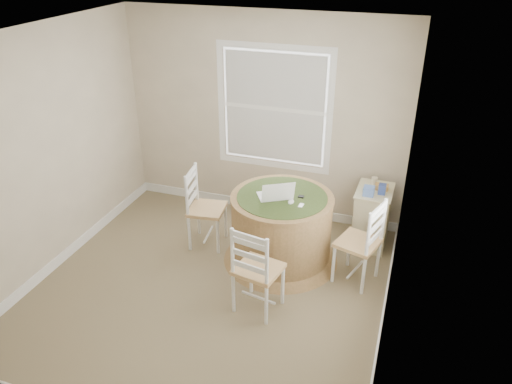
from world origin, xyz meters
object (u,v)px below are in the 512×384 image
(chair_left, at_px, (207,209))
(chair_near, at_px, (258,269))
(chair_right, at_px, (358,242))
(corner_chest, at_px, (371,217))
(round_table, at_px, (281,226))
(laptop, at_px, (275,195))

(chair_left, distance_m, chair_near, 1.32)
(chair_right, relative_size, corner_chest, 1.31)
(round_table, bearing_deg, laptop, -141.64)
(chair_left, bearing_deg, corner_chest, -78.85)
(chair_near, bearing_deg, chair_left, -33.31)
(chair_left, bearing_deg, chair_near, -141.64)
(laptop, bearing_deg, corner_chest, -175.58)
(round_table, distance_m, laptop, 0.41)
(chair_left, relative_size, chair_near, 1.00)
(chair_left, height_order, chair_near, same)
(round_table, distance_m, chair_right, 0.88)
(laptop, xyz_separation_m, corner_chest, (0.99, 0.70, -0.48))
(laptop, bearing_deg, chair_right, 145.14)
(chair_left, distance_m, corner_chest, 1.95)
(corner_chest, bearing_deg, round_table, -143.48)
(chair_near, bearing_deg, corner_chest, -109.49)
(round_table, relative_size, corner_chest, 1.81)
(chair_left, relative_size, laptop, 2.05)
(round_table, relative_size, chair_right, 1.38)
(chair_right, bearing_deg, laptop, -76.66)
(round_table, bearing_deg, chair_left, -179.32)
(chair_near, xyz_separation_m, chair_right, (0.84, 0.77, 0.00))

